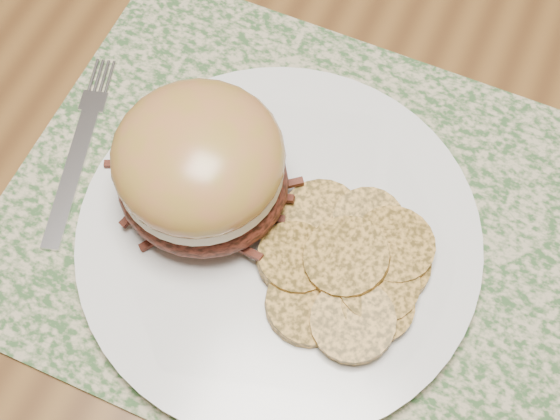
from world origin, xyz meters
name	(u,v)px	position (x,y,z in m)	size (l,w,h in m)	color
ground	(519,392)	(0.00, 0.00, 0.00)	(3.50, 3.50, 0.00)	#4E2C1B
placemat	(327,233)	(-0.30, -0.19, 0.75)	(0.45, 0.33, 0.00)	#32532A
dinner_plate	(279,239)	(-0.33, -0.21, 0.76)	(0.26, 0.26, 0.02)	silver
pork_sandwich	(200,168)	(-0.38, -0.21, 0.81)	(0.13, 0.13, 0.09)	black
roasted_potatoes	(352,268)	(-0.27, -0.22, 0.78)	(0.13, 0.14, 0.03)	#B58235
fork	(80,148)	(-0.49, -0.20, 0.76)	(0.06, 0.16, 0.00)	silver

